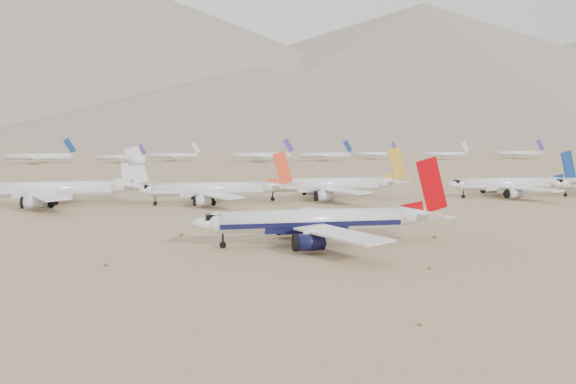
# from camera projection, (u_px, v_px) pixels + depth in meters

# --- Properties ---
(ground) EXTENTS (7000.00, 7000.00, 0.00)m
(ground) POSITION_uv_depth(u_px,v_px,m) (329.00, 243.00, 134.92)
(ground) COLOR #967957
(ground) RESTS_ON ground
(main_airliner) EXTENTS (51.28, 50.09, 18.10)m
(main_airliner) POSITION_uv_depth(u_px,v_px,m) (321.00, 221.00, 131.89)
(main_airliner) COLOR silver
(main_airliner) RESTS_ON ground
(row2_navy_widebody) EXTENTS (45.48, 44.47, 16.18)m
(row2_navy_widebody) POSITION_uv_depth(u_px,v_px,m) (512.00, 184.00, 221.50)
(row2_navy_widebody) COLOR silver
(row2_navy_widebody) RESTS_ON ground
(row2_gold_tail) EXTENTS (49.63, 48.53, 17.67)m
(row2_gold_tail) POSITION_uv_depth(u_px,v_px,m) (330.00, 185.00, 213.64)
(row2_gold_tail) COLOR silver
(row2_gold_tail) RESTS_ON ground
(row2_orange_tail) EXTENTS (46.47, 45.46, 16.58)m
(row2_orange_tail) POSITION_uv_depth(u_px,v_px,m) (214.00, 190.00, 201.02)
(row2_orange_tail) COLOR silver
(row2_orange_tail) RESTS_ON ground
(row2_white_trijet) EXTENTS (52.27, 51.08, 18.52)m
(row2_white_trijet) POSITION_uv_depth(u_px,v_px,m) (57.00, 189.00, 195.74)
(row2_white_trijet) COLOR silver
(row2_white_trijet) RESTS_ON ground
(distant_storage_row) EXTENTS (519.69, 56.71, 14.64)m
(distant_storage_row) POSITION_uv_depth(u_px,v_px,m) (178.00, 156.00, 442.08)
(distant_storage_row) COLOR silver
(distant_storage_row) RESTS_ON ground
(mountain_range) EXTENTS (7354.00, 3024.00, 470.00)m
(mountain_range) POSITION_uv_depth(u_px,v_px,m) (205.00, 65.00, 1740.10)
(mountain_range) COLOR slate
(mountain_range) RESTS_ON ground
(foothills) EXTENTS (4637.50, 1395.00, 155.00)m
(foothills) POSITION_uv_depth(u_px,v_px,m) (448.00, 106.00, 1299.94)
(foothills) COLOR slate
(foothills) RESTS_ON ground
(desert_scrub) EXTENTS (261.14, 121.67, 0.63)m
(desert_scrub) POSITION_uv_depth(u_px,v_px,m) (422.00, 273.00, 105.81)
(desert_scrub) COLOR brown
(desert_scrub) RESTS_ON ground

